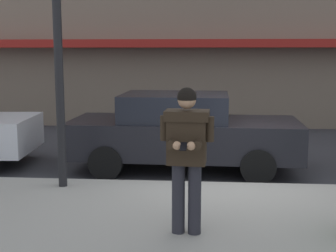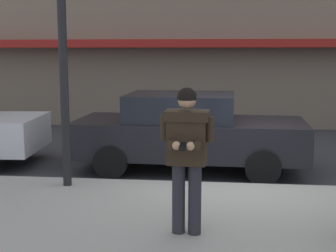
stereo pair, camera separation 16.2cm
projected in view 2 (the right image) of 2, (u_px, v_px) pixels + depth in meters
ground_plane at (233, 187)px, 8.22m from camera, size 80.00×80.00×0.00m
curb_paint_line at (290, 188)px, 8.16m from camera, size 28.00×0.12×0.01m
parked_sedan_mid at (188, 131)px, 9.30m from camera, size 4.55×2.03×1.54m
man_texting_on_phone at (187, 145)px, 5.60m from camera, size 0.65×0.60×1.81m
street_lamp_post at (61, 2)px, 7.39m from camera, size 0.36×0.36×4.88m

